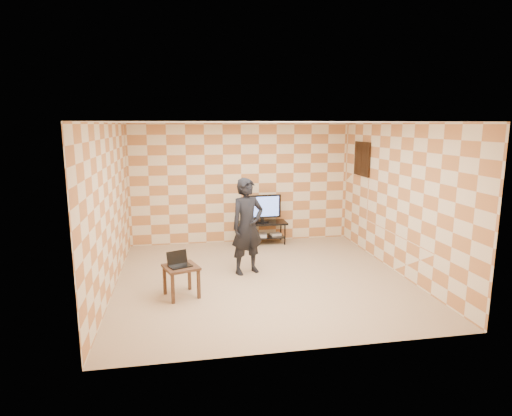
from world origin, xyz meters
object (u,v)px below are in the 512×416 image
Objects in this scene: tv at (262,207)px; side_table at (181,271)px; person at (247,226)px; tv_stand at (262,228)px.

tv is 3.36m from side_table.
tv is 1.98m from person.
side_table is at bearing -163.58° from person.
person is (-0.64, -1.87, 0.51)m from tv_stand.
tv_stand is at bearing 85.76° from tv.
tv is at bearing 50.38° from person.
tv_stand is 1.28× the size of tv.
person reaches higher than side_table.
tv_stand is 2.04m from person.
tv_stand is 1.75× the size of side_table.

